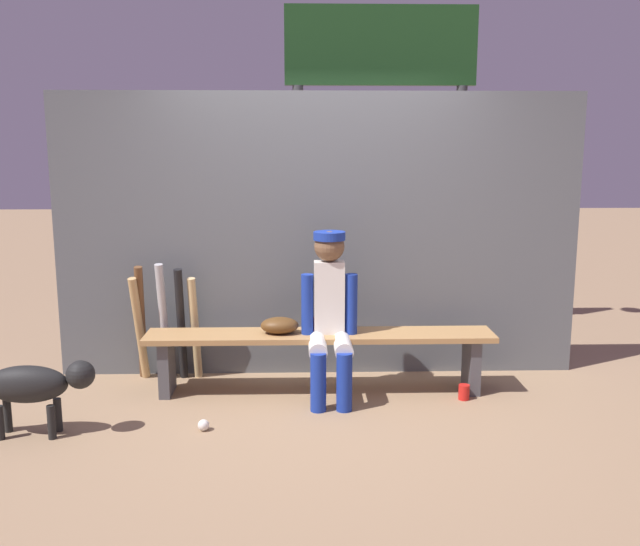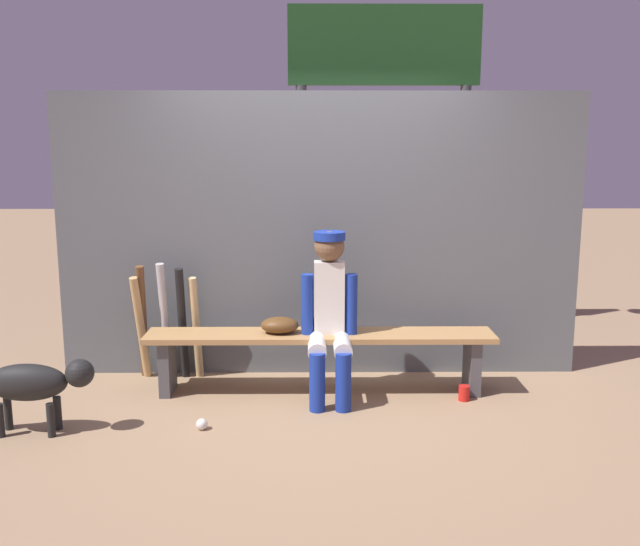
# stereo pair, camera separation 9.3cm
# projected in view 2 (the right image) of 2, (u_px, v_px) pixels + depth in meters

# --- Properties ---
(ground_plane) EXTENTS (30.00, 30.00, 0.00)m
(ground_plane) POSITION_uv_depth(u_px,v_px,m) (320.00, 392.00, 5.22)
(ground_plane) COLOR #937556
(chainlink_fence) EXTENTS (4.11, 0.03, 2.22)m
(chainlink_fence) POSITION_uv_depth(u_px,v_px,m) (319.00, 236.00, 5.48)
(chainlink_fence) COLOR #595E63
(chainlink_fence) RESTS_ON ground_plane
(dugout_bench) EXTENTS (2.57, 0.36, 0.45)m
(dugout_bench) POSITION_uv_depth(u_px,v_px,m) (320.00, 346.00, 5.16)
(dugout_bench) COLOR #AD7F4C
(dugout_bench) RESTS_ON ground_plane
(player_seated) EXTENTS (0.41, 0.55, 1.21)m
(player_seated) POSITION_uv_depth(u_px,v_px,m) (330.00, 310.00, 5.00)
(player_seated) COLOR silver
(player_seated) RESTS_ON ground_plane
(baseball_glove) EXTENTS (0.28, 0.20, 0.12)m
(baseball_glove) POSITION_uv_depth(u_px,v_px,m) (280.00, 325.00, 5.13)
(baseball_glove) COLOR #593819
(baseball_glove) RESTS_ON dugout_bench
(bat_wood_natural) EXTENTS (0.09, 0.18, 0.82)m
(bat_wood_natural) POSITION_uv_depth(u_px,v_px,m) (196.00, 328.00, 5.45)
(bat_wood_natural) COLOR tan
(bat_wood_natural) RESTS_ON ground_plane
(bat_aluminum_black) EXTENTS (0.07, 0.19, 0.90)m
(bat_aluminum_black) POSITION_uv_depth(u_px,v_px,m) (182.00, 324.00, 5.43)
(bat_aluminum_black) COLOR black
(bat_aluminum_black) RESTS_ON ground_plane
(bat_aluminum_silver) EXTENTS (0.09, 0.20, 0.94)m
(bat_aluminum_silver) POSITION_uv_depth(u_px,v_px,m) (165.00, 321.00, 5.42)
(bat_aluminum_silver) COLOR #B7B7BC
(bat_aluminum_silver) RESTS_ON ground_plane
(bat_wood_tan) EXTENTS (0.11, 0.25, 0.84)m
(bat_wood_tan) POSITION_uv_depth(u_px,v_px,m) (141.00, 328.00, 5.42)
(bat_wood_tan) COLOR tan
(bat_wood_tan) RESTS_ON ground_plane
(bat_wood_dark) EXTENTS (0.10, 0.23, 0.92)m
(bat_wood_dark) POSITION_uv_depth(u_px,v_px,m) (143.00, 322.00, 5.44)
(bat_wood_dark) COLOR brown
(bat_wood_dark) RESTS_ON ground_plane
(baseball) EXTENTS (0.07, 0.07, 0.07)m
(baseball) POSITION_uv_depth(u_px,v_px,m) (202.00, 424.00, 4.52)
(baseball) COLOR white
(baseball) RESTS_ON ground_plane
(cup_on_ground) EXTENTS (0.08, 0.08, 0.11)m
(cup_on_ground) POSITION_uv_depth(u_px,v_px,m) (464.00, 393.00, 5.04)
(cup_on_ground) COLOR red
(cup_on_ground) RESTS_ON ground_plane
(cup_on_bench) EXTENTS (0.08, 0.08, 0.11)m
(cup_on_bench) POSITION_uv_depth(u_px,v_px,m) (317.00, 325.00, 5.15)
(cup_on_bench) COLOR red
(cup_on_bench) RESTS_ON dugout_bench
(scoreboard) EXTENTS (2.03, 0.27, 3.30)m
(scoreboard) POSITION_uv_depth(u_px,v_px,m) (391.00, 94.00, 6.40)
(scoreboard) COLOR #3F3F42
(scoreboard) RESTS_ON ground_plane
(dog) EXTENTS (0.84, 0.20, 0.49)m
(dog) POSITION_uv_depth(u_px,v_px,m) (36.00, 383.00, 4.42)
(dog) COLOR black
(dog) RESTS_ON ground_plane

